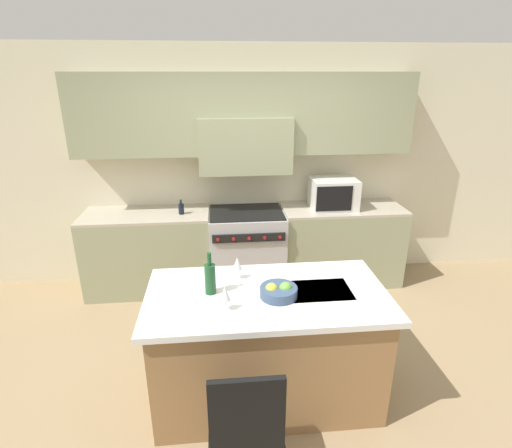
% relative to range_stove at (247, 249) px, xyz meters
% --- Properties ---
extents(ground_plane, '(10.00, 10.00, 0.00)m').
position_rel_range_stove_xyz_m(ground_plane, '(-0.00, -1.63, -0.46)').
color(ground_plane, '#997F5B').
extents(back_cabinetry, '(10.00, 0.46, 2.70)m').
position_rel_range_stove_xyz_m(back_cabinetry, '(-0.00, 0.27, 1.14)').
color(back_cabinetry, beige).
rests_on(back_cabinetry, ground_plane).
extents(back_counter, '(3.65, 0.62, 0.93)m').
position_rel_range_stove_xyz_m(back_counter, '(-0.00, 0.02, 0.00)').
color(back_counter, gray).
rests_on(back_counter, ground_plane).
extents(range_stove, '(0.85, 0.70, 0.92)m').
position_rel_range_stove_xyz_m(range_stove, '(0.00, 0.00, 0.00)').
color(range_stove, '#B7B7BC').
rests_on(range_stove, ground_plane).
extents(microwave, '(0.51, 0.41, 0.34)m').
position_rel_range_stove_xyz_m(microwave, '(1.00, 0.02, 0.64)').
color(microwave, silver).
rests_on(microwave, back_counter).
extents(kitchen_island, '(1.74, 0.91, 0.91)m').
position_rel_range_stove_xyz_m(kitchen_island, '(0.02, -1.76, -0.00)').
color(kitchen_island, olive).
rests_on(kitchen_island, ground_plane).
extents(island_chair, '(0.42, 0.40, 0.97)m').
position_rel_range_stove_xyz_m(island_chair, '(-0.20, -2.58, 0.08)').
color(island_chair, black).
rests_on(island_chair, ground_plane).
extents(wine_bottle, '(0.08, 0.08, 0.32)m').
position_rel_range_stove_xyz_m(wine_bottle, '(-0.39, -1.72, 0.57)').
color(wine_bottle, '#194723').
rests_on(wine_bottle, kitchen_island).
extents(wine_glass_near, '(0.07, 0.07, 0.18)m').
position_rel_range_stove_xyz_m(wine_glass_near, '(-0.29, -1.95, 0.57)').
color(wine_glass_near, white).
rests_on(wine_glass_near, kitchen_island).
extents(wine_glass_far, '(0.07, 0.07, 0.18)m').
position_rel_range_stove_xyz_m(wine_glass_far, '(-0.18, -1.53, 0.57)').
color(wine_glass_far, white).
rests_on(wine_glass_far, kitchen_island).
extents(fruit_bowl, '(0.26, 0.26, 0.11)m').
position_rel_range_stove_xyz_m(fruit_bowl, '(0.09, -1.82, 0.49)').
color(fruit_bowl, '#384C6B').
rests_on(fruit_bowl, kitchen_island).
extents(oil_bottle_on_counter, '(0.06, 0.06, 0.16)m').
position_rel_range_stove_xyz_m(oil_bottle_on_counter, '(-0.72, -0.03, 0.53)').
color(oil_bottle_on_counter, black).
rests_on(oil_bottle_on_counter, back_counter).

